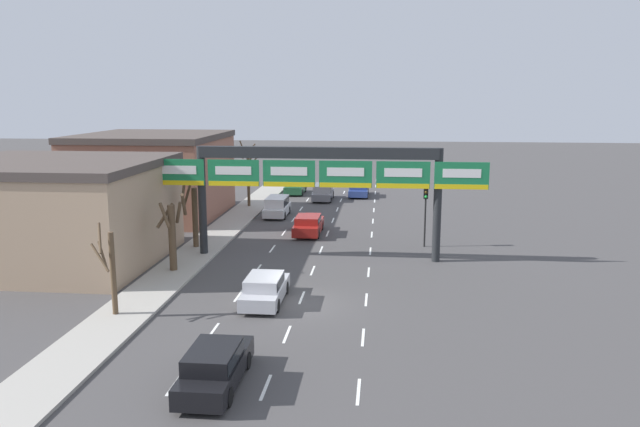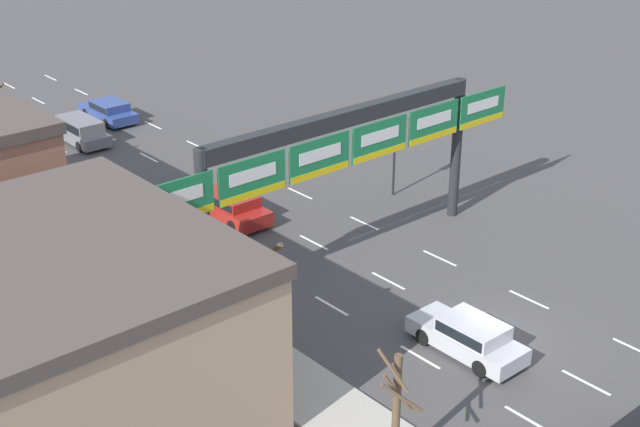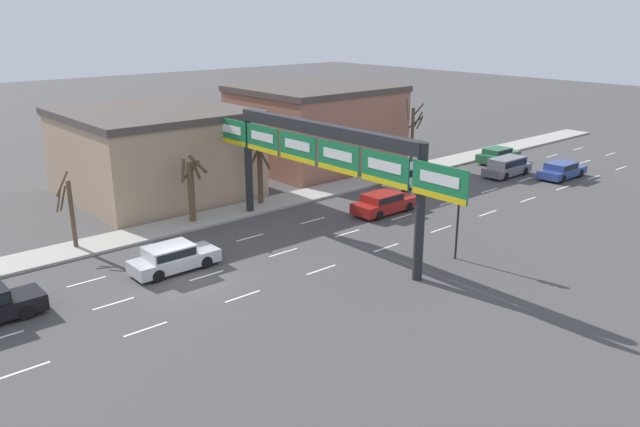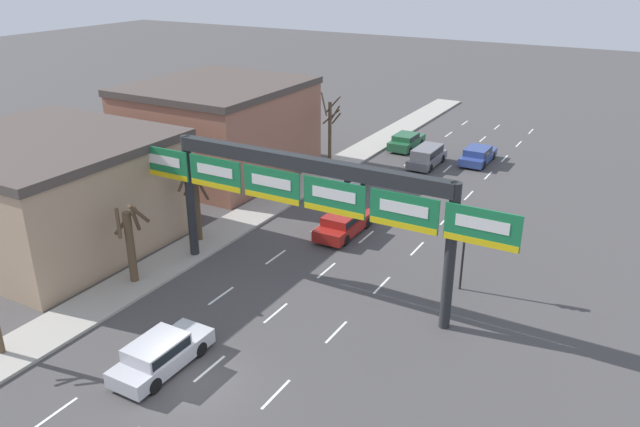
# 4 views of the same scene
# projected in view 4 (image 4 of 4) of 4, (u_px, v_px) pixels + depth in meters

# --- Properties ---
(ground_plane) EXTENTS (220.00, 220.00, 0.00)m
(ground_plane) POSITION_uv_depth(u_px,v_px,m) (194.00, 382.00, 25.08)
(ground_plane) COLOR #474444
(sidewalk_left) EXTENTS (2.80, 110.00, 0.15)m
(sidewalk_left) POSITION_uv_depth(u_px,v_px,m) (59.00, 326.00, 28.70)
(sidewalk_left) COLOR #A8A399
(sidewalk_left) RESTS_ON ground_plane
(lane_dashes) EXTENTS (6.72, 67.00, 0.01)m
(lane_dashes) POSITION_uv_depth(u_px,v_px,m) (347.00, 253.00, 35.92)
(lane_dashes) COLOR white
(lane_dashes) RESTS_ON ground_plane
(sign_gantry) EXTENTS (20.73, 0.70, 7.06)m
(sign_gantry) POSITION_uv_depth(u_px,v_px,m) (305.00, 188.00, 30.03)
(sign_gantry) COLOR #232628
(sign_gantry) RESTS_ON ground_plane
(building_near) EXTENTS (12.72, 11.97, 6.35)m
(building_near) POSITION_uv_depth(u_px,v_px,m) (48.00, 191.00, 36.28)
(building_near) COLOR tan
(building_near) RESTS_ON ground_plane
(building_far) EXTENTS (11.26, 12.54, 7.02)m
(building_far) POSITION_uv_depth(u_px,v_px,m) (219.00, 128.00, 48.00)
(building_far) COLOR #9E6651
(building_far) RESTS_ON ground_plane
(car_red) EXTENTS (1.91, 4.85, 1.42)m
(car_red) POSITION_uv_depth(u_px,v_px,m) (344.00, 223.00, 38.05)
(car_red) COLOR maroon
(car_red) RESTS_ON ground_plane
(suv_grey) EXTENTS (1.85, 4.72, 1.56)m
(suv_grey) POSITION_uv_depth(u_px,v_px,m) (427.00, 155.00, 50.40)
(suv_grey) COLOR slate
(suv_grey) RESTS_ON ground_plane
(car_blue) EXTENTS (1.96, 4.73, 1.35)m
(car_blue) POSITION_uv_depth(u_px,v_px,m) (478.00, 154.00, 51.10)
(car_blue) COLOR navy
(car_blue) RESTS_ON ground_plane
(suv_white) EXTENTS (1.81, 4.43, 1.68)m
(suv_white) POSITION_uv_depth(u_px,v_px,m) (343.00, 179.00, 44.84)
(suv_white) COLOR silver
(suv_white) RESTS_ON ground_plane
(car_green) EXTENTS (1.91, 4.46, 1.38)m
(car_green) POSITION_uv_depth(u_px,v_px,m) (406.00, 141.00, 54.81)
(car_green) COLOR #235B38
(car_green) RESTS_ON ground_plane
(car_silver) EXTENTS (1.85, 4.65, 1.44)m
(car_silver) POSITION_uv_depth(u_px,v_px,m) (160.00, 353.00, 25.60)
(car_silver) COLOR #B7B7BC
(car_silver) RESTS_ON ground_plane
(traffic_light_near_gantry) EXTENTS (0.30, 0.35, 4.23)m
(traffic_light_near_gantry) POSITION_uv_depth(u_px,v_px,m) (465.00, 235.00, 30.88)
(traffic_light_near_gantry) COLOR black
(traffic_light_near_gantry) RESTS_ON ground_plane
(tree_bare_second) EXTENTS (1.50, 1.65, 4.82)m
(tree_bare_second) POSITION_uv_depth(u_px,v_px,m) (196.00, 202.00, 36.44)
(tree_bare_second) COLOR brown
(tree_bare_second) RESTS_ON sidewalk_left
(tree_bare_third) EXTENTS (1.75, 1.68, 5.99)m
(tree_bare_third) POSITION_uv_depth(u_px,v_px,m) (330.00, 129.00, 48.68)
(tree_bare_third) COLOR brown
(tree_bare_third) RESTS_ON sidewalk_left
(tree_bare_furthest) EXTENTS (1.89, 1.70, 4.63)m
(tree_bare_furthest) POSITION_uv_depth(u_px,v_px,m) (130.00, 240.00, 31.72)
(tree_bare_furthest) COLOR brown
(tree_bare_furthest) RESTS_ON sidewalk_left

